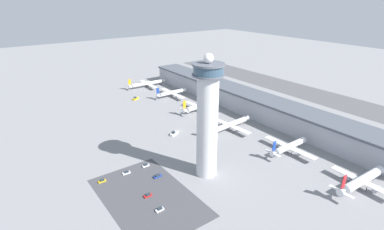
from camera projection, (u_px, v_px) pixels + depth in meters
name	position (u px, v px, depth m)	size (l,w,h in m)	color
ground_plane	(179.00, 131.00, 221.31)	(1000.00, 1000.00, 0.00)	gray
terminal_building	(247.00, 101.00, 256.28)	(257.11, 25.00, 17.06)	#A3A8B2
runway_strip	(306.00, 93.00, 307.25)	(385.66, 44.00, 0.01)	#515154
control_tower	(207.00, 118.00, 156.23)	(16.44, 16.44, 67.68)	silver
parking_lot_surface	(148.00, 197.00, 149.28)	(64.00, 40.00, 0.01)	#424247
airplane_gate_alpha	(147.00, 84.00, 324.07)	(34.36, 42.49, 11.56)	white
airplane_gate_bravo	(172.00, 93.00, 293.61)	(37.88, 32.84, 11.63)	white
airplane_gate_charlie	(199.00, 107.00, 256.78)	(37.40, 34.16, 13.12)	white
airplane_gate_delta	(229.00, 125.00, 221.05)	(37.38, 43.24, 12.26)	white
airplane_gate_echo	(289.00, 147.00, 188.97)	(37.33, 32.15, 12.74)	silver
airplane_gate_foxtrot	(362.00, 181.00, 154.03)	(33.38, 38.17, 14.43)	silver
service_truck_catering	(136.00, 99.00, 286.99)	(5.88, 7.81, 2.70)	black
service_truck_fuel	(174.00, 134.00, 214.62)	(5.19, 7.81, 2.96)	black
car_black_suv	(158.00, 176.00, 165.22)	(1.98, 4.77, 1.59)	black
car_green_van	(160.00, 209.00, 139.65)	(1.98, 4.17, 1.55)	black
car_maroon_suv	(146.00, 165.00, 175.56)	(1.82, 4.21, 1.49)	black
car_blue_compact	(148.00, 195.00, 149.49)	(1.92, 4.20, 1.46)	black
car_silver_sedan	(126.00, 173.00, 168.54)	(1.97, 4.47, 1.37)	black
car_grey_coupe	(102.00, 181.00, 161.06)	(1.93, 4.14, 1.39)	black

